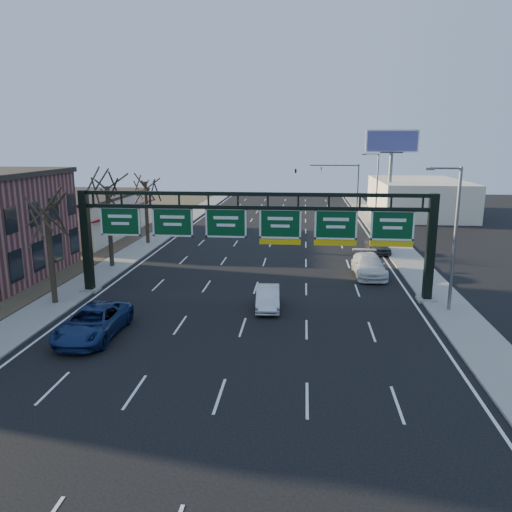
# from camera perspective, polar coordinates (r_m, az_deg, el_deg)

# --- Properties ---
(ground) EXTENTS (160.00, 160.00, 0.00)m
(ground) POSITION_cam_1_polar(r_m,az_deg,el_deg) (27.20, -2.06, -9.63)
(ground) COLOR black
(ground) RESTS_ON ground
(sidewalk_left) EXTENTS (3.00, 120.00, 0.12)m
(sidewalk_left) POSITION_cam_1_polar(r_m,az_deg,el_deg) (48.83, -13.99, 0.29)
(sidewalk_left) COLOR gray
(sidewalk_left) RESTS_ON ground
(sidewalk_right) EXTENTS (3.00, 120.00, 0.12)m
(sidewalk_right) POSITION_cam_1_polar(r_m,az_deg,el_deg) (47.04, 16.91, -0.37)
(sidewalk_right) COLOR gray
(sidewalk_right) RESTS_ON ground
(dirt_strip_left) EXTENTS (21.00, 120.00, 0.06)m
(dirt_strip_left) POSITION_cam_1_polar(r_m,az_deg,el_deg) (54.11, -26.27, 0.51)
(dirt_strip_left) COLOR #473D2B
(dirt_strip_left) RESTS_ON ground
(lane_markings) EXTENTS (21.60, 120.00, 0.01)m
(lane_markings) POSITION_cam_1_polar(r_m,az_deg,el_deg) (46.21, 1.17, -0.10)
(lane_markings) COLOR white
(lane_markings) RESTS_ON ground
(sign_gantry) EXTENTS (24.60, 1.20, 7.20)m
(sign_gantry) POSITION_cam_1_polar(r_m,az_deg,el_deg) (33.56, -0.07, 2.98)
(sign_gantry) COLOR black
(sign_gantry) RESTS_ON ground
(cream_strip) EXTENTS (10.90, 18.40, 4.70)m
(cream_strip) POSITION_cam_1_polar(r_m,az_deg,el_deg) (59.89, -19.15, 4.49)
(cream_strip) COLOR beige
(cream_strip) RESTS_ON ground
(building_right_distant) EXTENTS (12.00, 20.00, 5.00)m
(building_right_distant) POSITION_cam_1_polar(r_m,az_deg,el_deg) (77.13, 18.02, 6.42)
(building_right_distant) COLOR beige
(building_right_distant) RESTS_ON ground
(tree_gantry) EXTENTS (3.60, 3.60, 8.48)m
(tree_gantry) POSITION_cam_1_polar(r_m,az_deg,el_deg) (34.14, -22.95, 6.34)
(tree_gantry) COLOR #2F241A
(tree_gantry) RESTS_ON sidewalk_left
(tree_mid) EXTENTS (3.60, 3.60, 9.24)m
(tree_mid) POSITION_cam_1_polar(r_m,az_deg,el_deg) (43.12, -16.75, 8.97)
(tree_mid) COLOR #2F241A
(tree_mid) RESTS_ON sidewalk_left
(tree_far) EXTENTS (3.60, 3.60, 8.86)m
(tree_far) POSITION_cam_1_polar(r_m,az_deg,el_deg) (52.52, -12.62, 9.42)
(tree_far) COLOR #2F241A
(tree_far) RESTS_ON sidewalk_left
(streetlight_near) EXTENTS (2.15, 0.22, 9.00)m
(streetlight_near) POSITION_cam_1_polar(r_m,az_deg,el_deg) (32.65, 21.62, 2.59)
(streetlight_near) COLOR slate
(streetlight_near) RESTS_ON sidewalk_right
(streetlight_far) EXTENTS (2.15, 0.22, 9.00)m
(streetlight_far) POSITION_cam_1_polar(r_m,az_deg,el_deg) (65.75, 13.55, 7.92)
(streetlight_far) COLOR slate
(streetlight_far) RESTS_ON sidewalk_right
(billboard_right) EXTENTS (7.00, 0.50, 12.00)m
(billboard_right) POSITION_cam_1_polar(r_m,az_deg,el_deg) (70.85, 15.24, 11.40)
(billboard_right) COLOR slate
(billboard_right) RESTS_ON ground
(traffic_signal_mast) EXTENTS (10.16, 0.54, 7.00)m
(traffic_signal_mast) POSITION_cam_1_polar(r_m,az_deg,el_deg) (80.08, 7.23, 9.32)
(traffic_signal_mast) COLOR black
(traffic_signal_mast) RESTS_ON ground
(car_blue_suv) EXTENTS (2.82, 5.98, 1.65)m
(car_blue_suv) POSITION_cam_1_polar(r_m,az_deg,el_deg) (28.83, -18.12, -7.20)
(car_blue_suv) COLOR navy
(car_blue_suv) RESTS_ON ground
(car_silver_sedan) EXTENTS (1.75, 4.31, 1.39)m
(car_silver_sedan) POSITION_cam_1_polar(r_m,az_deg,el_deg) (32.04, 1.35, -4.76)
(car_silver_sedan) COLOR silver
(car_silver_sedan) RESTS_ON ground
(car_white_wagon) EXTENTS (2.50, 5.81, 1.67)m
(car_white_wagon) POSITION_cam_1_polar(r_m,az_deg,el_deg) (40.60, 12.77, -1.06)
(car_white_wagon) COLOR white
(car_white_wagon) RESTS_ON ground
(car_grey_far) EXTENTS (2.35, 4.42, 1.43)m
(car_grey_far) POSITION_cam_1_polar(r_m,az_deg,el_deg) (49.18, 13.72, 1.17)
(car_grey_far) COLOR #393B3D
(car_grey_far) RESTS_ON ground
(car_silver_distant) EXTENTS (2.07, 4.37, 1.38)m
(car_silver_distant) POSITION_cam_1_polar(r_m,az_deg,el_deg) (59.44, -2.79, 3.50)
(car_silver_distant) COLOR #ABACB0
(car_silver_distant) RESTS_ON ground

